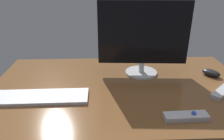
% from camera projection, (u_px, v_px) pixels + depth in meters
% --- Properties ---
extents(desk, '(1.40, 0.84, 0.02)m').
position_uv_depth(desk, '(121.00, 88.00, 1.19)').
color(desk, brown).
rests_on(desk, ground).
extents(monitor, '(0.51, 0.19, 0.43)m').
position_uv_depth(monitor, '(143.00, 36.00, 1.24)').
color(monitor, silver).
rests_on(monitor, desk).
extents(keyboard, '(0.46, 0.14, 0.02)m').
position_uv_depth(keyboard, '(41.00, 97.00, 1.07)').
color(keyboard, silver).
rests_on(keyboard, desk).
extents(computer_mouse, '(0.12, 0.12, 0.04)m').
position_uv_depth(computer_mouse, '(211.00, 73.00, 1.30)').
color(computer_mouse, black).
rests_on(computer_mouse, desk).
extents(media_remote, '(0.19, 0.06, 0.04)m').
position_uv_depth(media_remote, '(186.00, 116.00, 0.92)').
color(media_remote, '#B7B7BC').
rests_on(media_remote, desk).
extents(tv_remote, '(0.16, 0.15, 0.02)m').
position_uv_depth(tv_remote, '(222.00, 92.00, 1.10)').
color(tv_remote, '#B7B7BC').
rests_on(tv_remote, desk).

